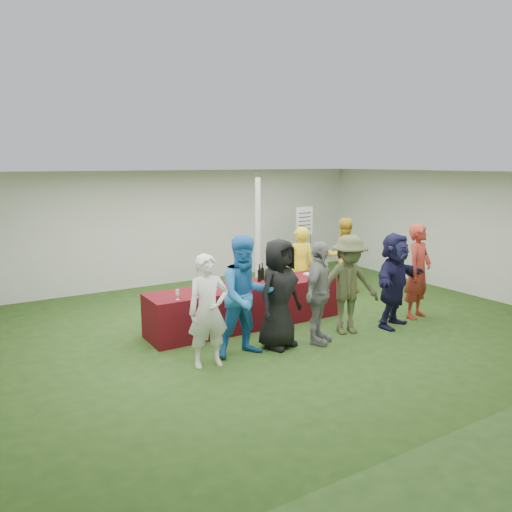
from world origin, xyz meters
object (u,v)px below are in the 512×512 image
dump_bucket (322,272)px  customer_3 (319,293)px  wine_list_sign (304,226)px  staff_back (343,256)px  customer_5 (394,280)px  staff_pourer (300,267)px  serving_table (246,305)px  customer_0 (208,311)px  customer_4 (348,285)px  customer_1 (246,296)px  customer_6 (418,271)px  customer_2 (279,294)px

dump_bucket → customer_3: customer_3 is taller
wine_list_sign → customer_3: bearing=-123.9°
staff_back → wine_list_sign: bearing=-77.8°
customer_5 → staff_pourer: bearing=88.9°
serving_table → staff_back: 3.18m
customer_3 → staff_pourer: bearing=27.6°
dump_bucket → customer_0: customer_0 is taller
serving_table → customer_3: (0.55, -1.34, 0.46)m
wine_list_sign → staff_pourer: wine_list_sign is taller
customer_0 → customer_4: (2.64, 0.03, 0.03)m
staff_pourer → staff_back: staff_back is taller
serving_table → customer_0: size_ratio=2.21×
wine_list_sign → staff_back: 1.63m
dump_bucket → customer_1: size_ratio=0.13×
customer_1 → customer_3: bearing=-2.9°
staff_back → customer_6: bearing=104.5°
wine_list_sign → customer_6: size_ratio=1.02×
staff_pourer → staff_back: size_ratio=0.97×
customer_1 → customer_5: (2.90, -0.20, -0.08)m
dump_bucket → customer_1: customer_1 is taller
wine_list_sign → customer_5: wine_list_sign is taller
staff_back → customer_4: size_ratio=0.99×
customer_1 → customer_4: bearing=3.0°
customer_0 → customer_1: 0.68m
dump_bucket → customer_4: (-0.25, -1.01, 0.01)m
customer_3 → customer_4: (0.73, 0.11, 0.02)m
customer_0 → customer_5: (3.57, -0.13, 0.03)m
dump_bucket → customer_6: bearing=-35.3°
wine_list_sign → staff_pourer: (-1.53, -1.92, -0.51)m
serving_table → customer_4: bearing=-44.0°
staff_back → customer_6: size_ratio=0.95×
wine_list_sign → serving_table: bearing=-141.6°
customer_1 → wine_list_sign: bearing=48.3°
customer_0 → customer_5: 3.57m
customer_3 → customer_4: bearing=-25.3°
dump_bucket → wine_list_sign: wine_list_sign is taller
staff_back → customer_6: (-0.04, -2.15, 0.05)m
dump_bucket → customer_2: bearing=-149.9°
customer_1 → customer_5: size_ratio=1.09×
dump_bucket → customer_1: (-2.23, -0.96, 0.08)m
wine_list_sign → customer_2: (-3.19, -3.62, -0.45)m
customer_2 → customer_3: customer_2 is taller
staff_pourer → customer_0: customer_0 is taller
wine_list_sign → customer_0: (-4.47, -3.72, -0.50)m
staff_pourer → staff_back: (1.44, 0.36, 0.03)m
staff_back → customer_4: bearing=66.3°
serving_table → dump_bucket: 1.61m
wine_list_sign → customer_5: 3.98m
customer_4 → customer_5: (0.93, -0.15, -0.01)m
customer_1 → dump_bucket: bearing=27.9°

